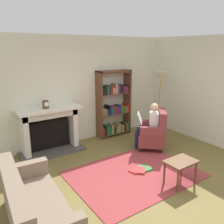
% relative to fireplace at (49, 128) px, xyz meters
% --- Properties ---
extents(ground, '(14.00, 14.00, 0.00)m').
position_rel_fireplace_xyz_m(ground, '(0.94, -2.30, -0.57)').
color(ground, brown).
extents(back_wall, '(5.60, 0.10, 2.70)m').
position_rel_fireplace_xyz_m(back_wall, '(0.94, 0.25, 0.78)').
color(back_wall, silver).
rests_on(back_wall, ground).
extents(side_wall_right, '(0.10, 5.20, 2.70)m').
position_rel_fireplace_xyz_m(side_wall_right, '(3.59, -1.05, 0.78)').
color(side_wall_right, silver).
rests_on(side_wall_right, ground).
extents(area_rug, '(2.40, 1.80, 0.01)m').
position_rel_fireplace_xyz_m(area_rug, '(0.94, -2.00, -0.57)').
color(area_rug, '#9B373B').
rests_on(area_rug, ground).
extents(fireplace, '(1.48, 0.64, 1.08)m').
position_rel_fireplace_xyz_m(fireplace, '(0.00, 0.00, 0.00)').
color(fireplace, '#4C4742').
rests_on(fireplace, ground).
extents(mantel_clock, '(0.14, 0.14, 0.18)m').
position_rel_fireplace_xyz_m(mantel_clock, '(-0.08, -0.10, 0.60)').
color(mantel_clock, brown).
rests_on(mantel_clock, fireplace).
extents(bookshelf, '(0.99, 0.32, 1.82)m').
position_rel_fireplace_xyz_m(bookshelf, '(1.88, 0.03, 0.29)').
color(bookshelf, brown).
rests_on(bookshelf, ground).
extents(armchair_reading, '(0.89, 0.89, 0.97)m').
position_rel_fireplace_xyz_m(armchair_reading, '(2.12, -1.32, -0.15)').
color(armchair_reading, '#331E14').
rests_on(armchair_reading, ground).
extents(seated_reader, '(0.59, 0.58, 1.14)m').
position_rel_fireplace_xyz_m(seated_reader, '(2.03, -1.24, 0.05)').
color(seated_reader, silver).
rests_on(seated_reader, ground).
extents(sofa_floral, '(0.84, 1.75, 0.85)m').
position_rel_fireplace_xyz_m(sofa_floral, '(-1.10, -2.37, -0.25)').
color(sofa_floral, '#856F5C').
rests_on(sofa_floral, ground).
extents(side_table, '(0.56, 0.39, 0.46)m').
position_rel_fireplace_xyz_m(side_table, '(1.41, -2.72, -0.19)').
color(side_table, brown).
rests_on(side_table, ground).
extents(scattered_books, '(0.46, 0.34, 0.04)m').
position_rel_fireplace_xyz_m(scattered_books, '(1.15, -1.97, -0.55)').
color(scattered_books, '#267233').
rests_on(scattered_books, area_rug).
extents(floor_lamp, '(0.32, 0.32, 1.77)m').
position_rel_fireplace_xyz_m(floor_lamp, '(3.03, -0.57, 0.93)').
color(floor_lamp, '#B7933F').
rests_on(floor_lamp, ground).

